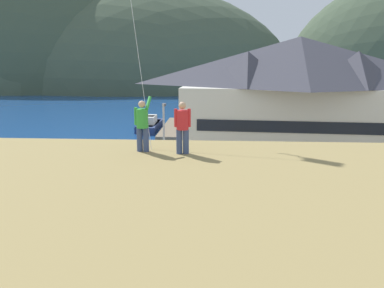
{
  "coord_description": "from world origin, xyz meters",
  "views": [
    {
      "loc": [
        2.75,
        -20.3,
        10.62
      ],
      "look_at": [
        0.96,
        9.0,
        4.08
      ],
      "focal_mm": 37.07,
      "sensor_mm": 36.0,
      "label": 1
    }
  ],
  "objects_px": {
    "moored_boat_wharfside": "(150,126)",
    "parked_car_front_row_end": "(293,226)",
    "person_companion": "(183,126)",
    "parked_car_front_row_silver": "(162,195)",
    "person_kite_flyer": "(142,124)",
    "moored_boat_outer_mooring": "(198,132)",
    "harbor_lodge": "(298,95)",
    "parked_car_back_row_left": "(245,191)",
    "parked_car_mid_row_near": "(30,220)",
    "wharf_dock": "(174,128)",
    "parking_light_pole": "(164,140)",
    "parked_car_front_row_red": "(350,195)",
    "moored_boat_inner_slip": "(150,125)"
  },
  "relations": [
    {
      "from": "moored_boat_wharfside",
      "to": "parked_car_front_row_end",
      "type": "relative_size",
      "value": 1.86
    },
    {
      "from": "person_companion",
      "to": "parked_car_front_row_end",
      "type": "bearing_deg",
      "value": 57.07
    },
    {
      "from": "parked_car_front_row_silver",
      "to": "person_kite_flyer",
      "type": "bearing_deg",
      "value": -84.71
    },
    {
      "from": "moored_boat_outer_mooring",
      "to": "parked_car_front_row_silver",
      "type": "bearing_deg",
      "value": -93.09
    },
    {
      "from": "harbor_lodge",
      "to": "parked_car_back_row_left",
      "type": "xyz_separation_m",
      "value": [
        -6.26,
        -14.27,
        -5.63
      ]
    },
    {
      "from": "parked_car_mid_row_near",
      "to": "parked_car_front_row_end",
      "type": "relative_size",
      "value": 1.0
    },
    {
      "from": "wharf_dock",
      "to": "parked_car_front_row_end",
      "type": "bearing_deg",
      "value": -73.19
    },
    {
      "from": "moored_boat_outer_mooring",
      "to": "person_kite_flyer",
      "type": "bearing_deg",
      "value": -90.26
    },
    {
      "from": "person_companion",
      "to": "parked_car_mid_row_near",
      "type": "bearing_deg",
      "value": 139.03
    },
    {
      "from": "harbor_lodge",
      "to": "person_companion",
      "type": "height_order",
      "value": "harbor_lodge"
    },
    {
      "from": "harbor_lodge",
      "to": "parked_car_front_row_end",
      "type": "relative_size",
      "value": 6.03
    },
    {
      "from": "moored_boat_wharfside",
      "to": "parked_car_front_row_silver",
      "type": "distance_m",
      "value": 30.52
    },
    {
      "from": "parked_car_front_row_end",
      "to": "person_kite_flyer",
      "type": "bearing_deg",
      "value": -129.79
    },
    {
      "from": "parked_car_front_row_silver",
      "to": "moored_boat_wharfside",
      "type": "bearing_deg",
      "value": 101.17
    },
    {
      "from": "parked_car_mid_row_near",
      "to": "person_companion",
      "type": "xyz_separation_m",
      "value": [
        9.9,
        -8.59,
        7.29
      ]
    },
    {
      "from": "harbor_lodge",
      "to": "parking_light_pole",
      "type": "bearing_deg",
      "value": -139.2
    },
    {
      "from": "moored_boat_wharfside",
      "to": "parking_light_pole",
      "type": "distance_m",
      "value": 26.11
    },
    {
      "from": "wharf_dock",
      "to": "moored_boat_outer_mooring",
      "type": "relative_size",
      "value": 1.9
    },
    {
      "from": "harbor_lodge",
      "to": "parked_car_front_row_red",
      "type": "height_order",
      "value": "harbor_lodge"
    },
    {
      "from": "parking_light_pole",
      "to": "person_companion",
      "type": "bearing_deg",
      "value": -80.43
    },
    {
      "from": "moored_boat_inner_slip",
      "to": "parked_car_mid_row_near",
      "type": "xyz_separation_m",
      "value": [
        -1.32,
        -35.72,
        0.34
      ]
    },
    {
      "from": "parked_car_front_row_end",
      "to": "parked_car_front_row_silver",
      "type": "relative_size",
      "value": 1.0
    },
    {
      "from": "parked_car_mid_row_near",
      "to": "wharf_dock",
      "type": "bearing_deg",
      "value": 81.84
    },
    {
      "from": "harbor_lodge",
      "to": "parked_car_front_row_red",
      "type": "xyz_separation_m",
      "value": [
        1.06,
        -14.67,
        -5.63
      ]
    },
    {
      "from": "person_kite_flyer",
      "to": "parked_car_mid_row_near",
      "type": "bearing_deg",
      "value": 135.58
    },
    {
      "from": "wharf_dock",
      "to": "parked_car_front_row_red",
      "type": "distance_m",
      "value": 33.06
    },
    {
      "from": "moored_boat_outer_mooring",
      "to": "parked_car_mid_row_near",
      "type": "distance_m",
      "value": 31.72
    },
    {
      "from": "wharf_dock",
      "to": "moored_boat_outer_mooring",
      "type": "height_order",
      "value": "moored_boat_outer_mooring"
    },
    {
      "from": "parked_car_mid_row_near",
      "to": "parked_car_back_row_left",
      "type": "xyz_separation_m",
      "value": [
        13.17,
        5.99,
        0.0
      ]
    },
    {
      "from": "moored_boat_wharfside",
      "to": "person_companion",
      "type": "bearing_deg",
      "value": -78.88
    },
    {
      "from": "parked_car_front_row_silver",
      "to": "parked_car_front_row_end",
      "type": "bearing_deg",
      "value": -30.07
    },
    {
      "from": "moored_boat_wharfside",
      "to": "parked_car_front_row_end",
      "type": "distance_m",
      "value": 37.45
    },
    {
      "from": "moored_boat_outer_mooring",
      "to": "parked_car_front_row_red",
      "type": "relative_size",
      "value": 1.96
    },
    {
      "from": "person_kite_flyer",
      "to": "harbor_lodge",
      "type": "bearing_deg",
      "value": 69.1
    },
    {
      "from": "wharf_dock",
      "to": "person_companion",
      "type": "xyz_separation_m",
      "value": [
        4.91,
        -43.37,
        8.0
      ]
    },
    {
      "from": "parked_car_front_row_silver",
      "to": "person_kite_flyer",
      "type": "height_order",
      "value": "person_kite_flyer"
    },
    {
      "from": "parked_car_front_row_end",
      "to": "parking_light_pole",
      "type": "bearing_deg",
      "value": 132.62
    },
    {
      "from": "parked_car_front_row_red",
      "to": "moored_boat_wharfside",
      "type": "bearing_deg",
      "value": 123.25
    },
    {
      "from": "person_kite_flyer",
      "to": "person_companion",
      "type": "xyz_separation_m",
      "value": [
        1.39,
        -0.26,
        -0.02
      ]
    },
    {
      "from": "parked_car_back_row_left",
      "to": "parking_light_pole",
      "type": "height_order",
      "value": "parking_light_pole"
    },
    {
      "from": "moored_boat_outer_mooring",
      "to": "parked_car_front_row_silver",
      "type": "distance_m",
      "value": 25.77
    },
    {
      "from": "moored_boat_inner_slip",
      "to": "parked_car_front_row_red",
      "type": "height_order",
      "value": "moored_boat_inner_slip"
    },
    {
      "from": "harbor_lodge",
      "to": "moored_boat_outer_mooring",
      "type": "distance_m",
      "value": 16.0
    },
    {
      "from": "parked_car_mid_row_near",
      "to": "parked_car_front_row_silver",
      "type": "distance_m",
      "value": 8.72
    },
    {
      "from": "parked_car_front_row_red",
      "to": "moored_boat_inner_slip",
      "type": "bearing_deg",
      "value": 122.46
    },
    {
      "from": "moored_boat_outer_mooring",
      "to": "parking_light_pole",
      "type": "xyz_separation_m",
      "value": [
        -1.83,
        -21.1,
        3.33
      ]
    },
    {
      "from": "moored_boat_wharfside",
      "to": "parked_car_mid_row_near",
      "type": "bearing_deg",
      "value": -92.28
    },
    {
      "from": "parked_car_front_row_red",
      "to": "parked_car_mid_row_near",
      "type": "bearing_deg",
      "value": -164.75
    },
    {
      "from": "parked_car_mid_row_near",
      "to": "moored_boat_outer_mooring",
      "type": "bearing_deg",
      "value": 74.11
    },
    {
      "from": "moored_boat_outer_mooring",
      "to": "parking_light_pole",
      "type": "height_order",
      "value": "parking_light_pole"
    }
  ]
}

